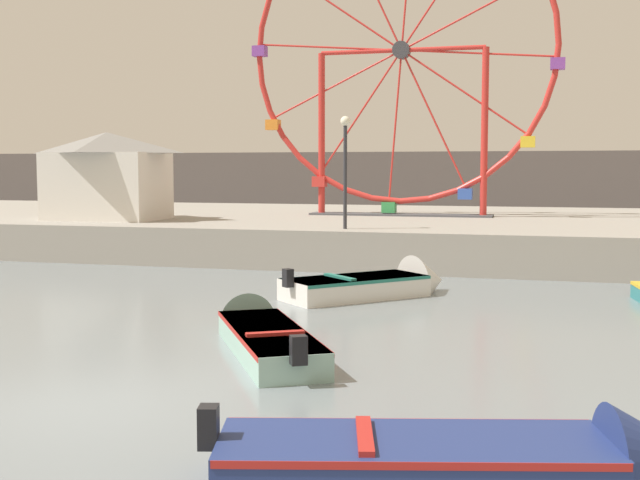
{
  "coord_description": "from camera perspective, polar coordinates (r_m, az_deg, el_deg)",
  "views": [
    {
      "loc": [
        6.08,
        -9.8,
        3.28
      ],
      "look_at": [
        0.59,
        9.7,
        1.48
      ],
      "focal_mm": 45.72,
      "sensor_mm": 36.0,
      "label": 1
    }
  ],
  "objects": [
    {
      "name": "promenade_lamp_near",
      "position": [
        26.4,
        1.78,
        5.99
      ],
      "size": [
        0.32,
        0.32,
        3.64
      ],
      "color": "#2D2D33",
      "rests_on": "quay_promenade"
    },
    {
      "name": "motorboat_white_red_stripe",
      "position": [
        21.05,
        4.42,
        -3.11
      ],
      "size": [
        4.26,
        4.38,
        1.44
      ],
      "rotation": [
        0.0,
        0.0,
        0.81
      ],
      "color": "silver",
      "rests_on": "ground_plane"
    },
    {
      "name": "motorboat_navy_blue",
      "position": [
        8.85,
        12.53,
        -14.9
      ],
      "size": [
        5.33,
        2.55,
        1.26
      ],
      "rotation": [
        0.0,
        0.0,
        0.26
      ],
      "color": "navy",
      "rests_on": "ground_plane"
    },
    {
      "name": "ferris_wheel_red_frame",
      "position": [
        34.18,
        5.73,
        12.73
      ],
      "size": [
        12.83,
        1.2,
        13.03
      ],
      "color": "red",
      "rests_on": "quay_promenade"
    },
    {
      "name": "ground_plane",
      "position": [
        11.99,
        -15.76,
        -11.01
      ],
      "size": [
        240.0,
        240.0,
        0.0
      ],
      "primitive_type": "plane",
      "color": "slate"
    },
    {
      "name": "distant_town_skyline",
      "position": [
        58.33,
        9.76,
        3.95
      ],
      "size": [
        140.0,
        3.0,
        4.4
      ],
      "primitive_type": "cube",
      "color": "#564C47",
      "rests_on": "ground_plane"
    },
    {
      "name": "motorboat_seafoam",
      "position": [
        15.28,
        -4.28,
        -6.38
      ],
      "size": [
        3.71,
        5.13,
        1.12
      ],
      "rotation": [
        0.0,
        0.0,
        2.11
      ],
      "color": "#93BCAD",
      "rests_on": "ground_plane"
    },
    {
      "name": "carnival_booth_white_ticket",
      "position": [
        32.24,
        -14.65,
        4.47
      ],
      "size": [
        4.62,
        3.66,
        3.33
      ],
      "rotation": [
        0.0,
        0.0,
        0.05
      ],
      "color": "silver",
      "rests_on": "quay_promenade"
    },
    {
      "name": "quay_promenade",
      "position": [
        34.14,
        5.42,
        0.64
      ],
      "size": [
        110.0,
        18.12,
        1.3
      ],
      "primitive_type": "cube",
      "color": "gray",
      "rests_on": "ground_plane"
    }
  ]
}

